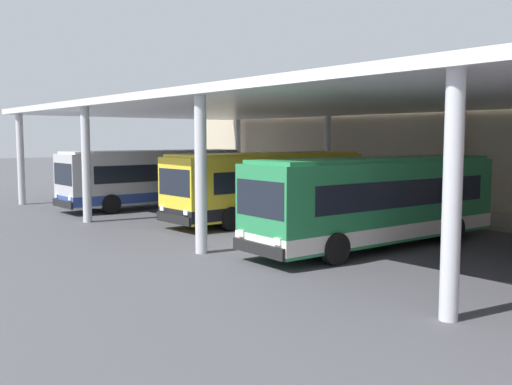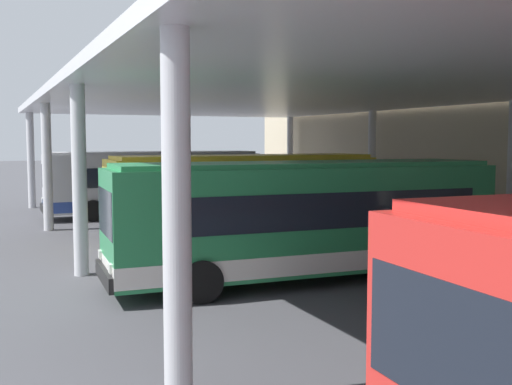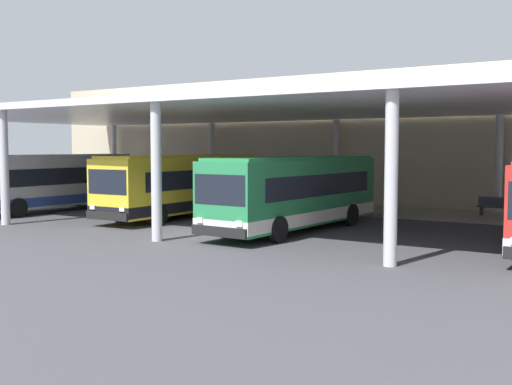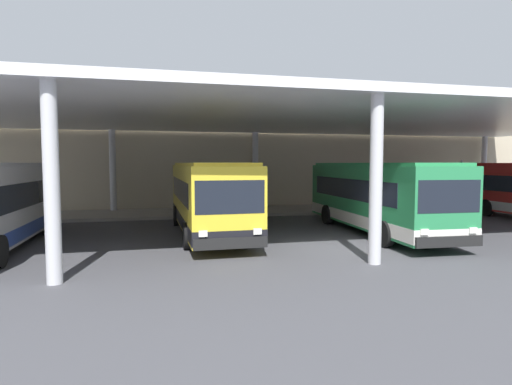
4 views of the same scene
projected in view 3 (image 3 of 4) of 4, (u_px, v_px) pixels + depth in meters
ground_plane at (197, 233)px, 25.39m from camera, size 200.00×200.00×0.00m
platform_kerb at (323, 208)px, 35.27m from camera, size 42.00×4.50×0.18m
station_building_facade at (346, 140)px, 37.72m from camera, size 48.00×1.60×8.10m
canopy_shelter at (266, 112)px, 29.63m from camera, size 40.00×17.00×5.55m
bus_nearest_bay at (53, 181)px, 34.34m from camera, size 2.75×10.54×3.17m
bus_second_bay at (182, 185)px, 31.22m from camera, size 2.83×10.56×3.17m
bus_middle_bay at (296, 192)px, 26.05m from camera, size 3.08×10.64×3.17m
bench_waiting at (497, 206)px, 30.20m from camera, size 1.80×0.45×0.92m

